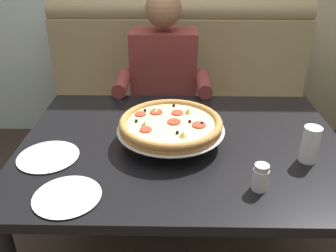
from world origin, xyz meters
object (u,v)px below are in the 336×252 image
at_px(diner_main, 163,87).
at_px(patio_chair, 43,45).
at_px(plate_near_left, 48,155).
at_px(drinking_glass, 310,146).
at_px(booth_bench, 179,114).
at_px(shaker_oregano, 260,179).
at_px(pizza, 171,124).
at_px(dining_table, 182,158).
at_px(plate_near_right, 67,195).

height_order(diner_main, patio_chair, diner_main).
bearing_deg(plate_near_left, drinking_glass, -0.12).
xyz_separation_m(booth_bench, shaker_oregano, (0.26, -1.28, 0.38)).
bearing_deg(patio_chair, booth_bench, -43.67).
bearing_deg(booth_bench, shaker_oregano, -78.48).
distance_m(diner_main, pizza, 0.71).
relative_size(dining_table, diner_main, 1.07).
distance_m(dining_table, drinking_glass, 0.52).
relative_size(plate_near_right, drinking_glass, 1.58).
bearing_deg(plate_near_left, patio_chair, 109.39).
distance_m(booth_bench, diner_main, 0.42).
relative_size(booth_bench, diner_main, 1.43).
bearing_deg(booth_bench, plate_near_right, -106.32).
relative_size(diner_main, patio_chair, 1.48).
distance_m(dining_table, patio_chair, 2.67).
distance_m(shaker_oregano, drinking_glass, 0.29).
xyz_separation_m(dining_table, pizza, (-0.05, 0.00, 0.16)).
bearing_deg(dining_table, patio_chair, 121.13).
height_order(dining_table, shaker_oregano, shaker_oregano).
height_order(dining_table, plate_near_right, plate_near_right).
height_order(plate_near_left, patio_chair, patio_chair).
relative_size(plate_near_right, patio_chair, 0.27).
relative_size(booth_bench, plate_near_left, 7.56).
bearing_deg(plate_near_left, pizza, 15.17).
xyz_separation_m(plate_near_right, drinking_glass, (0.87, 0.24, 0.06)).
xyz_separation_m(diner_main, pizza, (0.05, -0.70, 0.11)).
relative_size(diner_main, plate_near_left, 5.29).
bearing_deg(booth_bench, drinking_glass, -66.19).
distance_m(plate_near_left, plate_near_right, 0.28).
distance_m(diner_main, plate_near_left, 0.93).
height_order(pizza, plate_near_left, pizza).
relative_size(plate_near_left, drinking_glass, 1.66).
bearing_deg(dining_table, diner_main, 98.24).
height_order(dining_table, drinking_glass, drinking_glass).
bearing_deg(diner_main, plate_near_left, -117.44).
bearing_deg(plate_near_left, booth_bench, 64.10).
xyz_separation_m(diner_main, plate_near_left, (-0.43, -0.83, 0.04)).
distance_m(booth_bench, plate_near_left, 1.27).
bearing_deg(drinking_glass, plate_near_right, -164.69).
height_order(booth_bench, drinking_glass, booth_bench).
bearing_deg(drinking_glass, booth_bench, 113.81).
bearing_deg(diner_main, plate_near_right, -105.16).
relative_size(diner_main, drinking_glass, 8.75).
xyz_separation_m(plate_near_left, drinking_glass, (1.01, -0.00, 0.06)).
distance_m(dining_table, diner_main, 0.71).
bearing_deg(dining_table, pizza, 175.34).
distance_m(plate_near_left, patio_chair, 2.57).
bearing_deg(plate_near_left, diner_main, 62.56).
bearing_deg(patio_chair, plate_near_left, -70.61).
bearing_deg(booth_bench, dining_table, -90.00).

